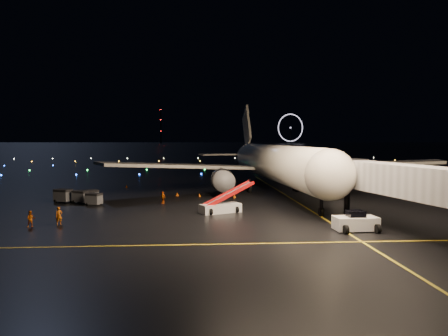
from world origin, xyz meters
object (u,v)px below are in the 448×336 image
Objects in this scene: baggage_cart_3 at (63,196)px; baggage_cart_0 at (94,199)px; airliner at (271,143)px; baggage_cart_2 at (91,196)px; crew_b at (31,219)px; crew_a at (59,216)px; pushback_tug at (356,221)px; belt_loader at (220,198)px; crew_c at (163,197)px; baggage_cart_1 at (81,197)px.

baggage_cart_0 is at bearing -5.70° from baggage_cart_3.
airliner is 28.22× the size of baggage_cart_2.
crew_b is at bearing -118.54° from baggage_cart_2.
baggage_cart_0 is at bearing 53.85° from crew_a.
crew_a is (-29.72, 5.00, -0.03)m from pushback_tug.
airliner is at bearing 0.66° from baggage_cart_2.
belt_loader is at bearing 0.06° from baggage_cart_3.
crew_b reaches higher than baggage_cart_0.
crew_c is (12.19, 15.48, -0.02)m from crew_b.
baggage_cart_1 is at bearing -160.12° from airliner.
airliner reaches higher than crew_c.
crew_a is (-17.20, -6.22, -0.81)m from belt_loader.
pushback_tug reaches higher than baggage_cart_2.
crew_c is (-17.51, -13.58, -7.37)m from airliner.
baggage_cart_3 is at bearing 131.71° from belt_loader.
airliner reaches higher than crew_a.
crew_c is 10.40m from baggage_cart_2.
crew_c is at bearing 33.08° from crew_b.
baggage_cart_2 reaches higher than baggage_cart_1.
belt_loader is at bearing -13.60° from crew_a.
baggage_cart_3 reaches higher than crew_c.
crew_c is at bearing 18.55° from baggage_cart_1.
baggage_cart_0 is 0.94× the size of baggage_cart_2.
baggage_cart_3 is at bearing -168.53° from baggage_cart_1.
airliner is 24.78m from belt_loader.
pushback_tug is 1.86× the size of baggage_cart_3.
pushback_tug is at bearing -43.04° from crew_a.
belt_loader is 4.39× the size of crew_c.
belt_loader is 3.53× the size of baggage_cart_2.
belt_loader is 23.66m from baggage_cart_3.
airliner is 42.19m from crew_b.
pushback_tug is 30.13m from crew_a.
airliner is at bearing 47.69° from baggage_cart_1.
crew_b is 1.02× the size of crew_c.
baggage_cart_2 is (-1.09, 3.06, 0.06)m from baggage_cart_0.
baggage_cart_2 is (1.23, 0.77, 0.01)m from baggage_cart_1.
airliner is 35.06× the size of crew_c.
baggage_cart_3 is at bearing 77.28° from crew_b.
baggage_cart_2 is at bearing 126.78° from belt_loader.
airliner is 30.14× the size of baggage_cart_0.
crew_b is at bearing -138.90° from airliner.
crew_a reaches higher than crew_c.
crew_b is at bearing 170.84° from crew_a.
pushback_tug is at bearing -9.40° from baggage_cart_0.
crew_a is 16.34m from baggage_cart_2.
belt_loader is 21.11m from baggage_cart_1.
baggage_cart_1 is at bearing 62.76° from crew_a.
belt_loader reaches higher than crew_b.
airliner is at bearing 78.04° from crew_c.
airliner reaches higher than belt_loader.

